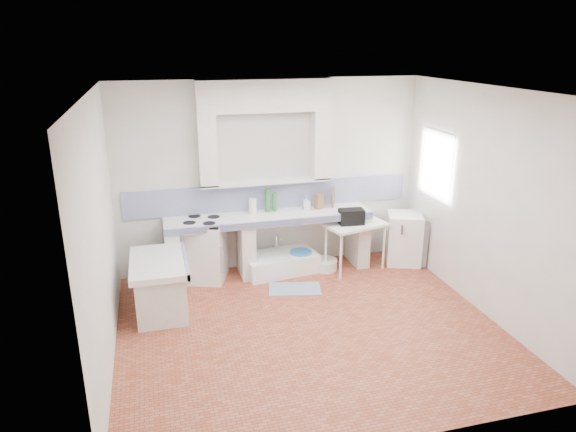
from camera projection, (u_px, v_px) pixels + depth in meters
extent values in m
plane|color=#A15039|center=(309.00, 328.00, 6.32)|extent=(4.50, 4.50, 0.00)
plane|color=silver|center=(313.00, 91.00, 5.42)|extent=(4.50, 4.50, 0.00)
plane|color=silver|center=(271.00, 176.00, 7.70)|extent=(4.50, 0.00, 4.50)
plane|color=silver|center=(387.00, 299.00, 4.04)|extent=(4.50, 0.00, 4.50)
plane|color=silver|center=(100.00, 236.00, 5.33)|extent=(0.00, 4.50, 4.50)
plane|color=silver|center=(486.00, 203.00, 6.42)|extent=(0.00, 4.50, 4.50)
cube|color=silver|center=(265.00, 96.00, 7.19)|extent=(1.90, 0.25, 0.45)
cube|color=#3B2213|center=(448.00, 165.00, 7.50)|extent=(0.35, 0.86, 1.06)
cube|color=white|center=(441.00, 139.00, 7.34)|extent=(0.01, 0.84, 0.24)
cube|color=white|center=(269.00, 217.00, 7.58)|extent=(3.00, 0.60, 0.08)
cube|color=navy|center=(273.00, 224.00, 7.32)|extent=(3.00, 0.04, 0.10)
cube|color=silver|center=(173.00, 256.00, 7.38)|extent=(0.20, 0.55, 0.82)
cube|color=silver|center=(246.00, 248.00, 7.64)|extent=(0.20, 0.55, 0.82)
cube|color=silver|center=(358.00, 237.00, 8.06)|extent=(0.20, 0.55, 0.82)
cube|color=white|center=(159.00, 263.00, 6.52)|extent=(0.70, 1.10, 0.08)
cube|color=silver|center=(161.00, 288.00, 6.63)|extent=(0.60, 1.00, 0.62)
cube|color=navy|center=(185.00, 260.00, 6.60)|extent=(0.04, 1.10, 0.10)
cube|color=navy|center=(271.00, 196.00, 7.79)|extent=(4.27, 0.03, 0.40)
cube|color=white|center=(203.00, 251.00, 7.50)|extent=(0.77, 0.76, 0.86)
cube|color=white|center=(280.00, 264.00, 7.81)|extent=(1.14, 0.73, 0.26)
cube|color=white|center=(355.00, 247.00, 7.82)|extent=(0.98, 0.69, 0.04)
cube|color=white|center=(404.00, 238.00, 8.07)|extent=(0.65, 0.65, 0.79)
cylinder|color=#A8342A|center=(268.00, 266.00, 7.73)|extent=(0.32, 0.32, 0.26)
cylinder|color=#D44232|center=(281.00, 265.00, 7.77)|extent=(0.28, 0.28, 0.24)
cylinder|color=#2A7CCB|center=(301.00, 261.00, 7.84)|extent=(0.34, 0.34, 0.31)
cylinder|color=white|center=(324.00, 264.00, 7.92)|extent=(0.42, 0.42, 0.15)
cylinder|color=silver|center=(278.00, 258.00, 7.99)|extent=(0.09, 0.09, 0.27)
cylinder|color=silver|center=(286.00, 257.00, 8.02)|extent=(0.08, 0.08, 0.27)
cube|color=black|center=(351.00, 217.00, 7.65)|extent=(0.37, 0.23, 0.22)
cylinder|color=#2B6E31|center=(268.00, 200.00, 7.65)|extent=(0.09, 0.09, 0.34)
cylinder|color=#2B6E31|center=(274.00, 202.00, 7.68)|extent=(0.07, 0.07, 0.28)
cube|color=brown|center=(319.00, 201.00, 7.82)|extent=(0.14, 0.13, 0.23)
cube|color=brown|center=(333.00, 197.00, 7.91)|extent=(0.10, 0.20, 0.29)
cylinder|color=white|center=(253.00, 206.00, 7.58)|extent=(0.12, 0.12, 0.23)
imported|color=white|center=(306.00, 203.00, 7.76)|extent=(0.10, 0.10, 0.22)
cube|color=#41629B|center=(295.00, 289.00, 7.29)|extent=(0.79, 0.55, 0.01)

